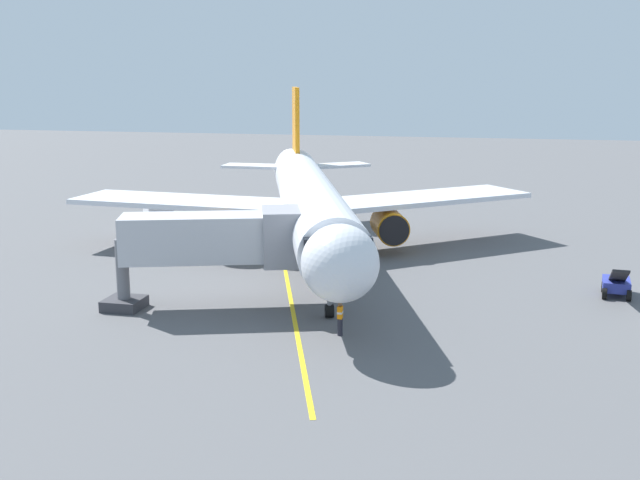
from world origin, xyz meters
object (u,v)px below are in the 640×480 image
object	(u,v)px
box_truck_near_nose	(159,213)
belt_loader_portside	(617,284)
airplane	(309,201)
jet_bridge	(227,240)
ground_crew_marshaller	(340,318)

from	to	relation	value
box_truck_near_nose	belt_loader_portside	xyz separation A→B (m)	(-34.05, 12.39, -0.67)
airplane	belt_loader_portside	bearing A→B (deg)	164.29
airplane	jet_bridge	xyz separation A→B (m)	(1.61, 12.39, -0.24)
airplane	ground_crew_marshaller	bearing A→B (deg)	108.82
jet_bridge	ground_crew_marshaller	bearing A→B (deg)	154.12
ground_crew_marshaller	box_truck_near_nose	bearing A→B (deg)	-48.79
jet_bridge	ground_crew_marshaller	size ratio (longest dim) A/B	6.66
airplane	box_truck_near_nose	size ratio (longest dim) A/B	7.99
jet_bridge	belt_loader_portside	size ratio (longest dim) A/B	2.44
ground_crew_marshaller	belt_loader_portside	distance (m)	17.53
airplane	jet_bridge	world-z (taller)	airplane
jet_bridge	box_truck_near_nose	xyz separation A→B (m)	(12.86, -19.28, -2.38)
jet_bridge	belt_loader_portside	world-z (taller)	jet_bridge
jet_bridge	ground_crew_marshaller	xyz separation A→B (m)	(-6.99, 3.39, -2.88)
ground_crew_marshaller	airplane	bearing A→B (deg)	-71.18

